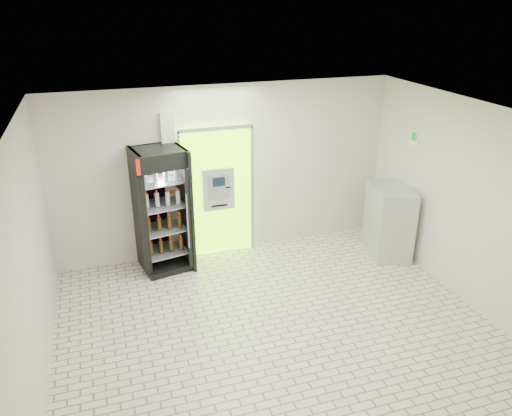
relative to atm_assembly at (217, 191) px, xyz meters
name	(u,v)px	position (x,y,z in m)	size (l,w,h in m)	color
ground	(274,324)	(0.20, -2.41, -1.17)	(6.00, 6.00, 0.00)	beige
room_shell	(276,206)	(0.20, -2.41, 0.67)	(6.00, 6.00, 6.00)	beige
atm_assembly	(217,191)	(0.00, 0.00, 0.00)	(1.30, 0.24, 2.33)	#8FFF06
pillar	(172,189)	(-0.78, 0.04, 0.13)	(0.22, 0.11, 2.60)	silver
beverage_cooler	(163,212)	(-1.00, -0.27, -0.16)	(0.91, 0.86, 2.11)	black
steel_cabinet	(389,221)	(2.87, -1.02, -0.54)	(0.84, 1.07, 1.27)	#B7BABF
exit_sign	(414,138)	(3.19, -1.01, 0.95)	(0.02, 0.22, 0.26)	white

